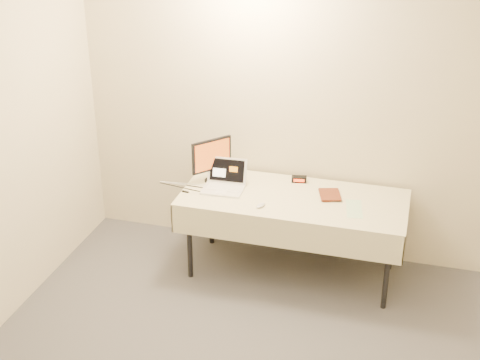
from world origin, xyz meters
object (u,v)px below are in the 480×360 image
(monitor, at_px, (212,157))
(book, at_px, (320,184))
(table, at_px, (293,204))
(laptop, at_px, (225,182))

(monitor, distance_m, book, 0.95)
(monitor, bearing_deg, table, -57.58)
(table, distance_m, monitor, 0.80)
(book, bearing_deg, monitor, 161.76)
(book, bearing_deg, laptop, 168.24)
(laptop, distance_m, monitor, 0.24)
(table, relative_size, laptop, 5.33)
(table, relative_size, monitor, 4.80)
(table, distance_m, laptop, 0.61)
(table, bearing_deg, monitor, 171.84)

